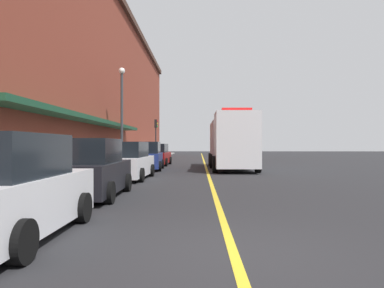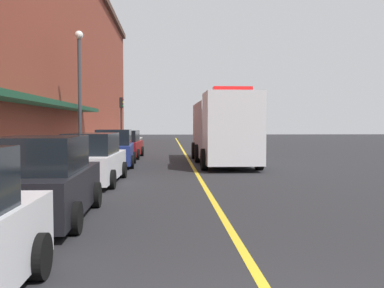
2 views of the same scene
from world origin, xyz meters
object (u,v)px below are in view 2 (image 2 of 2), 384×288
parked_car_3 (115,149)px  parking_meter_0 (95,143)px  parked_car_1 (42,182)px  box_truck (222,130)px  parked_car_2 (93,160)px  traffic_light_near (121,112)px  street_lamp_left (80,82)px  parked_car_4 (125,145)px  parking_meter_2 (34,159)px

parked_car_3 → parking_meter_0: parked_car_3 is taller
parked_car_1 → box_truck: (5.70, 13.06, 0.96)m
parked_car_2 → parking_meter_0: bearing=10.7°
box_truck → traffic_light_near: size_ratio=2.18×
parking_meter_0 → traffic_light_near: 13.31m
parked_car_1 → parking_meter_0: (-1.33, 14.82, 0.20)m
parked_car_1 → street_lamp_left: size_ratio=0.62×
parked_car_1 → parked_car_4: size_ratio=0.93×
parking_meter_0 → street_lamp_left: bearing=-116.0°
parked_car_4 → parking_meter_0: (-1.41, -2.35, 0.25)m
parked_car_4 → traffic_light_near: bearing=9.0°
traffic_light_near → parked_car_4: bearing=-82.9°
box_truck → parking_meter_0: box_truck is taller
box_truck → parking_meter_2: 11.68m
parked_car_3 → parking_meter_0: bearing=24.3°
parking_meter_0 → street_lamp_left: 3.61m
parked_car_4 → parking_meter_0: parked_car_4 is taller
box_truck → street_lamp_left: (-7.63, 0.54, 2.58)m
parked_car_3 → parking_meter_2: size_ratio=3.21×
parking_meter_0 → traffic_light_near: size_ratio=0.31×
parked_car_2 → parking_meter_0: 9.12m
parked_car_3 → parked_car_4: 5.23m
parked_car_3 → parking_meter_0: (-1.43, 2.88, 0.20)m
parked_car_4 → parked_car_2: bearing=-178.0°
parking_meter_2 → street_lamp_left: 10.40m
parking_meter_0 → parking_meter_2: bearing=-90.0°
parking_meter_0 → street_lamp_left: street_lamp_left is taller
parked_car_3 → parked_car_4: size_ratio=0.92×
parked_car_2 → box_truck: (5.61, 7.24, 0.98)m
parked_car_2 → box_truck: box_truck is taller
parked_car_2 → parked_car_4: size_ratio=1.01×
parked_car_4 → box_truck: bearing=-124.3°
parked_car_3 → street_lamp_left: street_lamp_left is taller
parked_car_3 → box_truck: bearing=-80.9°
parking_meter_2 → parked_car_2: bearing=55.2°
box_truck → parking_meter_0: bearing=-104.4°
parked_car_1 → traffic_light_near: size_ratio=1.00×
parked_car_3 → traffic_light_near: size_ratio=0.99×
parking_meter_0 → parked_car_3: bearing=-63.6°
box_truck → street_lamp_left: size_ratio=1.35×
parked_car_1 → parked_car_2: size_ratio=0.92×
parking_meter_2 → traffic_light_near: bearing=89.9°
parked_car_4 → traffic_light_near: size_ratio=1.07×
parking_meter_2 → parked_car_4: bearing=84.0°
parked_car_1 → traffic_light_near: 28.09m
box_truck → parking_meter_2: (-7.03, -9.30, -0.76)m
box_truck → parking_meter_0: size_ratio=7.05×
parking_meter_2 → street_lamp_left: size_ratio=0.19×
parked_car_3 → traffic_light_near: bearing=2.7°
box_truck → street_lamp_left: bearing=-94.3°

